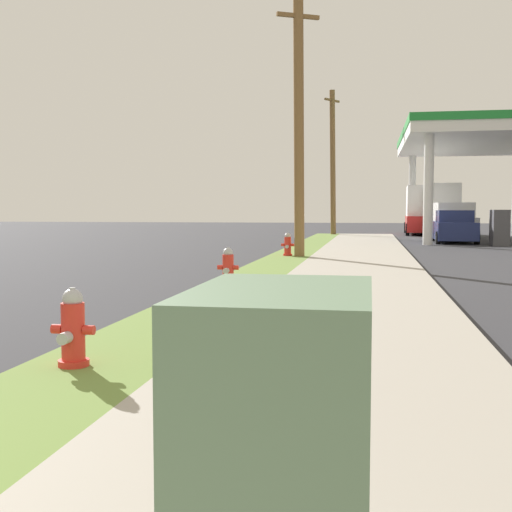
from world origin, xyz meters
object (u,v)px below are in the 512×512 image
Objects in this scene: fire_hydrant_nearest at (73,332)px; utility_pole_background at (333,161)px; utility_pole_midground at (299,125)px; truck_white_at_far_bay at (451,223)px; fire_hydrant_third at (288,246)px; truck_red_at_forecourt at (422,212)px; truck_tan_on_apron at (441,212)px; fire_hydrant_second at (228,269)px; car_navy_by_near_pump at (454,228)px.

utility_pole_background is at bearing 89.22° from fire_hydrant_nearest.
utility_pole_background is (-0.03, 18.93, 0.26)m from utility_pole_midground.
truck_white_at_far_bay is (6.52, -3.46, -3.59)m from utility_pole_background.
fire_hydrant_third is 23.34m from truck_red_at_forecourt.
truck_tan_on_apron is (6.43, 0.81, -3.02)m from utility_pole_background.
fire_hydrant_nearest is 0.12× the size of truck_red_at_forecourt.
car_navy_by_near_pump is (6.74, 20.38, 0.28)m from fire_hydrant_second.
truck_white_at_far_bay reaches higher than fire_hydrant_third.
truck_tan_on_apron reaches higher than fire_hydrant_second.
car_navy_by_near_pump is 7.55m from truck_tan_on_apron.
fire_hydrant_second is 21.47m from car_navy_by_near_pump.
utility_pole_midground is 1.48× the size of truck_white_at_far_bay.
truck_red_at_forecourt is 7.36m from truck_white_at_far_bay.
truck_red_at_forecourt is 1.18× the size of truck_white_at_far_bay.
fire_hydrant_nearest is at bearing -90.78° from utility_pole_background.
fire_hydrant_nearest is 15.31m from utility_pole_midground.
fire_hydrant_third is at bearing -118.80° from car_navy_by_near_pump.
utility_pole_background reaches higher than truck_white_at_far_bay.
utility_pole_midground is 1.25× the size of truck_red_at_forecourt.
utility_pole_midground is at bearing 88.11° from fire_hydrant_nearest.
fire_hydrant_second is 24.62m from truck_white_at_far_bay.
utility_pole_background is 8.21m from truck_white_at_far_bay.
truck_red_at_forecourt is at bearing 75.34° from fire_hydrant_third.
fire_hydrant_second is 0.14× the size of truck_white_at_far_bay.
utility_pole_midground is (0.36, -0.19, 3.80)m from fire_hydrant_third.
fire_hydrant_third is at bearing 89.21° from fire_hydrant_second.
truck_red_at_forecourt and truck_tan_on_apron have the same top height.
utility_pole_midground is 0.94× the size of utility_pole_background.
fire_hydrant_second is 27.38m from utility_pole_background.
fire_hydrant_second is 31.49m from truck_red_at_forecourt.
truck_white_at_far_bay is at bearing -82.56° from truck_red_at_forecourt.
car_navy_by_near_pump reaches higher than fire_hydrant_second.
truck_tan_on_apron is 1.19× the size of truck_white_at_far_bay.
utility_pole_background is 1.57× the size of truck_white_at_far_bay.
utility_pole_midground reaches higher than truck_tan_on_apron.
fire_hydrant_nearest is 0.09× the size of utility_pole_background.
truck_red_at_forecourt is (5.57, 3.81, -3.02)m from utility_pole_background.
truck_white_at_far_bay is at bearing 85.96° from car_navy_by_near_pump.
fire_hydrant_second is at bearing -93.36° from utility_pole_midground.
fire_hydrant_second is (0.01, 6.67, 0.00)m from fire_hydrant_nearest.
fire_hydrant_second is at bearing -90.79° from fire_hydrant_third.
utility_pole_midground is 20.94m from truck_tan_on_apron.
utility_pole_midground reaches higher than fire_hydrant_third.
fire_hydrant_nearest is 34.00m from utility_pole_background.
fire_hydrant_third is 19.18m from utility_pole_background.
fire_hydrant_nearest is 31.09m from truck_white_at_far_bay.
truck_tan_on_apron is 4.31m from truck_white_at_far_bay.
car_navy_by_near_pump is 0.70× the size of truck_tan_on_apron.
fire_hydrant_third is 20.72m from truck_tan_on_apron.
utility_pole_background is at bearing -145.58° from truck_red_at_forecourt.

